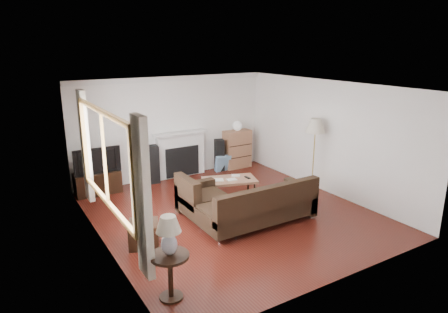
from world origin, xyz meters
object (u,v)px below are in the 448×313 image
coffee_table (229,188)px  floor_lamp (314,156)px  side_table (170,276)px  tv_stand (98,183)px  bookshelf (237,149)px  sectional_sofa (258,204)px

coffee_table → floor_lamp: 2.02m
floor_lamp → side_table: bearing=-155.4°
tv_stand → side_table: side_table is taller
tv_stand → floor_lamp: size_ratio=0.59×
bookshelf → tv_stand: bearing=-179.5°
tv_stand → bookshelf: (3.74, 0.03, 0.26)m
side_table → bookshelf: bearing=48.5°
side_table → coffee_table: bearing=45.8°
bookshelf → sectional_sofa: bearing=-116.9°
tv_stand → sectional_sofa: bearing=-55.7°
tv_stand → bookshelf: bearing=0.5°
tv_stand → coffee_table: 2.96m
tv_stand → floor_lamp: bearing=-29.7°
sectional_sofa → floor_lamp: (2.06, 0.74, 0.45)m
bookshelf → sectional_sofa: size_ratio=0.42×
tv_stand → sectional_sofa: size_ratio=0.41×
sectional_sofa → floor_lamp: size_ratio=1.44×
coffee_table → sectional_sofa: bearing=-81.8°
tv_stand → coffee_table: bearing=-37.0°
tv_stand → coffee_table: size_ratio=0.87×
coffee_table → floor_lamp: floor_lamp is taller
bookshelf → sectional_sofa: bookshelf is taller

